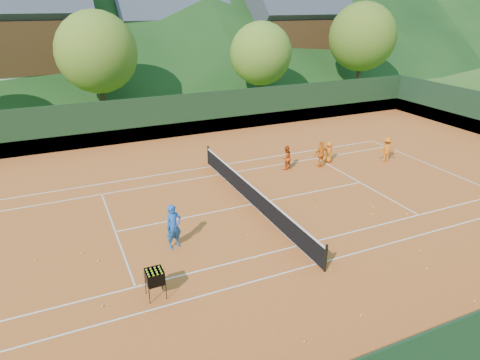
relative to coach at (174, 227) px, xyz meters
name	(u,v)px	position (x,y,z in m)	size (l,w,h in m)	color
ground	(252,205)	(4.45, 2.19, -0.93)	(400.00, 400.00, 0.00)	#35551A
clay_court	(252,204)	(4.45, 2.19, -0.92)	(40.00, 24.00, 0.02)	#C5581F
coach	(174,227)	(0.00, 0.00, 0.00)	(0.67, 0.44, 1.83)	blue
student_a	(286,158)	(8.19, 5.51, -0.21)	(0.69, 0.53, 1.41)	#D44A12
student_b	(321,154)	(10.22, 4.99, -0.13)	(0.92, 0.38, 1.57)	orange
student_c	(329,152)	(11.10, 5.48, -0.27)	(0.63, 0.41, 1.29)	orange
student_d	(387,149)	(14.28, 4.13, -0.14)	(0.99, 0.57, 1.54)	orange
tennis_ball_0	(372,214)	(8.92, -1.06, -0.88)	(0.07, 0.07, 0.07)	yellow
tennis_ball_1	(141,285)	(-1.76, -1.92, -0.88)	(0.07, 0.07, 0.07)	yellow
tennis_ball_2	(262,214)	(4.36, 1.03, -0.88)	(0.07, 0.07, 0.07)	yellow
tennis_ball_3	(163,268)	(-0.82, -1.27, -0.88)	(0.07, 0.07, 0.07)	yellow
tennis_ball_4	(474,301)	(7.88, -7.21, -0.88)	(0.07, 0.07, 0.07)	yellow
tennis_ball_5	(99,261)	(-2.89, 0.17, -0.88)	(0.07, 0.07, 0.07)	yellow
tennis_ball_6	(407,214)	(10.39, -1.68, -0.88)	(0.07, 0.07, 0.07)	yellow
tennis_ball_7	(291,218)	(5.39, 0.15, -0.88)	(0.07, 0.07, 0.07)	yellow
tennis_ball_8	(331,270)	(4.66, -3.89, -0.88)	(0.07, 0.07, 0.07)	yellow
tennis_ball_9	(164,282)	(-1.01, -2.09, -0.88)	(0.07, 0.07, 0.07)	yellow
tennis_ball_10	(141,274)	(-1.61, -1.32, -0.88)	(0.07, 0.07, 0.07)	yellow
tennis_ball_11	(248,235)	(3.01, -0.38, -0.88)	(0.07, 0.07, 0.07)	yellow
tennis_ball_12	(361,316)	(4.09, -6.26, -0.88)	(0.07, 0.07, 0.07)	yellow
tennis_ball_14	(36,260)	(-5.03, 1.17, -0.88)	(0.07, 0.07, 0.07)	yellow
tennis_ball_15	(427,269)	(7.88, -5.23, -0.88)	(0.07, 0.07, 0.07)	yellow
tennis_ball_16	(103,306)	(-3.11, -2.52, -0.88)	(0.07, 0.07, 0.07)	yellow
tennis_ball_18	(420,251)	(8.58, -4.24, -0.88)	(0.07, 0.07, 0.07)	yellow
tennis_ball_19	(313,243)	(5.09, -2.07, -0.88)	(0.07, 0.07, 0.07)	yellow
tennis_ball_20	(373,207)	(9.48, -0.48, -0.88)	(0.07, 0.07, 0.07)	yellow
tennis_ball_21	(317,207)	(7.05, 0.61, -0.88)	(0.07, 0.07, 0.07)	yellow
tennis_ball_22	(82,253)	(-3.40, 0.97, -0.88)	(0.07, 0.07, 0.07)	yellow
tennis_ball_23	(304,342)	(1.92, -6.46, -0.88)	(0.07, 0.07, 0.07)	yellow
tennis_ball_24	(256,258)	(2.53, -2.09, -0.88)	(0.07, 0.07, 0.07)	yellow
court_lines	(252,204)	(4.45, 2.19, -0.91)	(23.83, 11.03, 0.00)	white
tennis_net	(252,195)	(4.45, 2.19, -0.41)	(0.10, 12.07, 1.10)	black
perimeter_fence	(253,180)	(4.45, 2.19, 0.33)	(40.40, 24.24, 3.00)	black
ball_hopper	(155,277)	(-1.42, -2.70, -0.17)	(0.57, 0.57, 1.00)	black
chalet_left	(15,39)	(-5.55, 32.19, 4.71)	(13.80, 9.93, 12.92)	beige
chalet_mid	(171,37)	(10.45, 36.19, 4.06)	(12.65, 8.82, 11.45)	beige
chalet_right	(294,34)	(24.45, 32.19, 4.32)	(11.50, 8.82, 11.91)	beige
tree_b	(97,52)	(0.45, 22.19, 4.26)	(6.40, 6.40, 8.40)	#3E2618
tree_c	(261,54)	(14.45, 21.19, 3.61)	(5.60, 5.60, 7.35)	#402919
tree_d	(362,37)	(26.45, 22.19, 4.59)	(6.80, 6.80, 8.93)	#402719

